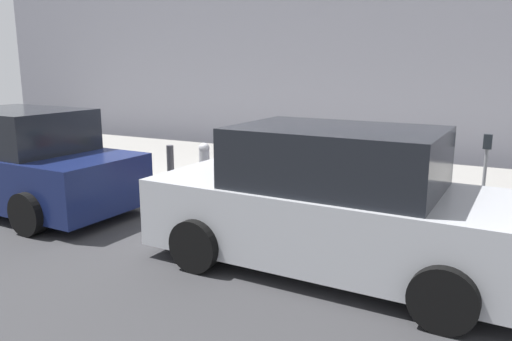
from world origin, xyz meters
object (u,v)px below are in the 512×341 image
Objects in this scene: fire_hydrant at (204,163)px; parking_meter at (486,164)px; suitcase_teal_1 at (364,185)px; suitcase_red_2 at (339,186)px; suitcase_maroon_4 at (290,180)px; bollard_post at (170,164)px; parked_car_navy_1 at (21,163)px; suitcase_navy_6 at (240,170)px; parked_car_silver_0 at (335,205)px; suitcase_silver_3 at (316,180)px; suitcase_black_0 at (390,193)px; suitcase_olive_5 at (266,173)px.

parking_meter is at bearing -177.07° from fire_hydrant.
suitcase_red_2 is at bearing 9.98° from suitcase_teal_1.
parking_meter is at bearing -171.67° from suitcase_teal_1.
bollard_post is (2.49, 0.16, 0.08)m from suitcase_maroon_4.
parked_car_navy_1 is at bearing 24.19° from suitcase_teal_1.
suitcase_navy_6 is (2.33, 0.02, 0.03)m from suitcase_teal_1.
parked_car_navy_1 is at bearing 0.00° from parked_car_silver_0.
suitcase_teal_1 is 0.85m from suitcase_silver_3.
parked_car_silver_0 is (-1.15, 2.41, 0.32)m from suitcase_silver_3.
suitcase_maroon_4 is 1.80m from fire_hydrant.
suitcase_navy_6 is at bearing -1.42° from suitcase_red_2.
suitcase_red_2 is 0.89× the size of suitcase_silver_3.
suitcase_black_0 is 0.73× the size of suitcase_red_2.
suitcase_olive_5 is at bearing -2.36° from suitcase_teal_1.
suitcase_teal_1 reaches higher than suitcase_black_0.
suitcase_silver_3 is 1.05× the size of suitcase_olive_5.
suitcase_navy_6 is at bearing 2.63° from suitcase_silver_3.
parking_meter is (-3.59, -0.18, 0.48)m from suitcase_olive_5.
parked_car_navy_1 is (2.94, 2.34, 0.27)m from suitcase_navy_6.
parking_meter is (-5.59, -0.40, 0.46)m from bollard_post.
parked_car_silver_0 is (0.13, 2.31, 0.37)m from suitcase_black_0.
suitcase_olive_5 is 0.50m from suitcase_navy_6.
fire_hydrant reaches higher than suitcase_black_0.
suitcase_teal_1 is (0.44, -0.06, 0.07)m from suitcase_black_0.
parking_meter is at bearing -166.44° from suitcase_black_0.
fire_hydrant is at bearing -167.93° from bollard_post.
suitcase_silver_3 is 1.30× the size of bollard_post.
suitcase_red_2 is 3.43m from bollard_post.
fire_hydrant is (2.73, -0.08, 0.12)m from suitcase_red_2.
suitcase_navy_6 is 1.38× the size of bollard_post.
parking_meter reaches higher than suitcase_silver_3.
suitcase_maroon_4 is (1.77, -0.08, 0.00)m from suitcase_black_0.
parked_car_navy_1 is at bearing 20.48° from parking_meter.
suitcase_navy_6 is 0.80m from fire_hydrant.
suitcase_red_2 is at bearing 178.58° from suitcase_navy_6.
suitcase_maroon_4 is 0.95× the size of fire_hydrant.
suitcase_olive_5 reaches higher than suitcase_black_0.
suitcase_black_0 is at bearing -179.38° from suitcase_red_2.
suitcase_teal_1 is 1.20× the size of fire_hydrant.
suitcase_teal_1 reaches higher than suitcase_maroon_4.
fire_hydrant is (2.28, 0.04, 0.09)m from suitcase_silver_3.
suitcase_black_0 is 0.64× the size of suitcase_silver_3.
suitcase_olive_5 is 3.26m from parked_car_silver_0.
suitcase_black_0 is 0.49× the size of parking_meter.
suitcase_red_2 is 0.93× the size of suitcase_olive_5.
suitcase_red_2 is (0.84, 0.01, 0.02)m from suitcase_black_0.
suitcase_navy_6 is at bearing -175.43° from bollard_post.
suitcase_red_2 is at bearing -178.79° from bollard_post.
suitcase_teal_1 is at bearing -177.87° from bollard_post.
parked_car_navy_1 is (5.27, 2.37, 0.29)m from suitcase_teal_1.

